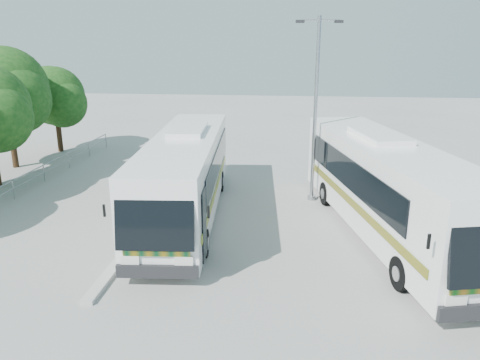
# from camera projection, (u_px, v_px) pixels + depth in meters

# --- Properties ---
(ground) EXTENTS (100.00, 100.00, 0.00)m
(ground) POSITION_uv_depth(u_px,v_px,m) (200.00, 231.00, 19.41)
(ground) COLOR #9D9D98
(ground) RESTS_ON ground
(kerb_divider) EXTENTS (0.40, 16.00, 0.15)m
(kerb_divider) POSITION_uv_depth(u_px,v_px,m) (159.00, 210.00, 21.54)
(kerb_divider) COLOR #B2B2AD
(kerb_divider) RESTS_ON ground
(railing) EXTENTS (0.06, 22.00, 1.00)m
(railing) POSITION_uv_depth(u_px,v_px,m) (24.00, 179.00, 24.07)
(railing) COLOR gray
(railing) RESTS_ON ground
(tree_far_d) EXTENTS (5.62, 5.30, 7.33)m
(tree_far_d) POSITION_uv_depth(u_px,v_px,m) (7.00, 89.00, 27.82)
(tree_far_d) COLOR #382314
(tree_far_d) RESTS_ON ground
(tree_far_e) EXTENTS (4.54, 4.28, 5.92)m
(tree_far_e) POSITION_uv_depth(u_px,v_px,m) (56.00, 96.00, 32.30)
(tree_far_e) COLOR #382314
(tree_far_e) RESTS_ON ground
(coach_main) EXTENTS (3.61, 13.22, 3.63)m
(coach_main) POSITION_uv_depth(u_px,v_px,m) (186.00, 173.00, 20.52)
(coach_main) COLOR white
(coach_main) RESTS_ON ground
(coach_adjacent) EXTENTS (5.71, 13.82, 3.76)m
(coach_adjacent) POSITION_uv_depth(u_px,v_px,m) (387.00, 186.00, 18.50)
(coach_adjacent) COLOR white
(coach_adjacent) RESTS_ON ground
(lamppost) EXTENTS (2.12, 0.44, 8.67)m
(lamppost) POSITION_uv_depth(u_px,v_px,m) (316.00, 103.00, 21.86)
(lamppost) COLOR #999CA2
(lamppost) RESTS_ON ground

